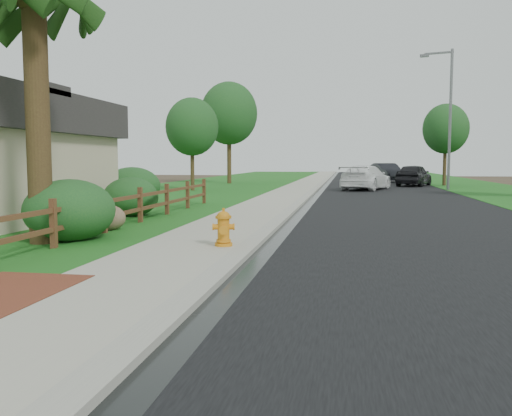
% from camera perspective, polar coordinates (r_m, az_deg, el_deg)
% --- Properties ---
extents(ground, '(120.00, 120.00, 0.00)m').
position_cam_1_polar(ground, '(8.17, -8.25, -8.40)').
color(ground, '#3B2E20').
extents(road, '(8.00, 90.00, 0.02)m').
position_cam_1_polar(road, '(42.65, 12.55, 2.40)').
color(road, black).
rests_on(road, ground).
extents(curb, '(0.40, 90.00, 0.12)m').
position_cam_1_polar(curb, '(42.65, 6.90, 2.55)').
color(curb, gray).
rests_on(curb, ground).
extents(wet_gutter, '(0.50, 90.00, 0.00)m').
position_cam_1_polar(wet_gutter, '(42.63, 7.37, 2.49)').
color(wet_gutter, black).
rests_on(wet_gutter, road).
extents(sidewalk, '(2.20, 90.00, 0.10)m').
position_cam_1_polar(sidewalk, '(42.73, 5.16, 2.56)').
color(sidewalk, '#AEAB97').
rests_on(sidewalk, ground).
extents(grass_strip, '(1.60, 90.00, 0.06)m').
position_cam_1_polar(grass_strip, '(42.92, 2.63, 2.56)').
color(grass_strip, '#1E5819').
rests_on(grass_strip, ground).
extents(lawn_near, '(9.00, 90.00, 0.04)m').
position_cam_1_polar(lawn_near, '(43.87, -4.13, 2.59)').
color(lawn_near, '#1E5819').
rests_on(lawn_near, ground).
extents(verge_far, '(6.00, 90.00, 0.04)m').
position_cam_1_polar(verge_far, '(43.55, 21.66, 2.23)').
color(verge_far, '#1E5819').
rests_on(verge_far, ground).
extents(brick_patch, '(1.60, 2.40, 0.11)m').
position_cam_1_polar(brick_patch, '(8.26, -25.34, -8.31)').
color(brick_patch, brown).
rests_on(brick_patch, ground).
extents(ranch_fence, '(0.12, 16.92, 1.10)m').
position_cam_1_polar(ranch_fence, '(15.27, -13.76, 0.11)').
color(ranch_fence, '#4B2519').
rests_on(ranch_fence, ground).
extents(fire_hydrant, '(0.53, 0.43, 0.80)m').
position_cam_1_polar(fire_hydrant, '(11.37, -3.44, -2.17)').
color(fire_hydrant, orange).
rests_on(fire_hydrant, sidewalk).
extents(white_suv, '(3.72, 5.71, 1.54)m').
position_cam_1_polar(white_suv, '(35.19, 11.48, 3.15)').
color(white_suv, white).
rests_on(white_suv, road).
extents(dark_car_mid, '(3.31, 5.02, 1.59)m').
position_cam_1_polar(dark_car_mid, '(41.32, 16.29, 3.35)').
color(dark_car_mid, black).
rests_on(dark_car_mid, road).
extents(dark_car_far, '(3.21, 5.21, 1.62)m').
position_cam_1_polar(dark_car_far, '(48.66, 13.55, 3.66)').
color(dark_car_far, black).
rests_on(dark_car_far, road).
extents(streetlight, '(2.00, 0.68, 8.78)m').
position_cam_1_polar(streetlight, '(36.46, 19.52, 9.61)').
color(streetlight, slate).
rests_on(streetlight, ground).
extents(boulder, '(1.33, 1.17, 0.74)m').
position_cam_1_polar(boulder, '(14.95, -15.58, -0.99)').
color(boulder, brown).
rests_on(boulder, ground).
extents(shrub_b, '(2.43, 2.43, 1.46)m').
position_cam_1_polar(shrub_b, '(13.28, -19.02, -0.25)').
color(shrub_b, '#18431F').
rests_on(shrub_b, ground).
extents(shrub_c, '(2.26, 2.26, 1.33)m').
position_cam_1_polar(shrub_c, '(18.60, -13.05, 1.13)').
color(shrub_c, '#18431F').
rests_on(shrub_c, ground).
extents(shrub_d, '(2.51, 2.51, 1.61)m').
position_cam_1_polar(shrub_d, '(23.38, -12.90, 2.26)').
color(shrub_d, '#18431F').
rests_on(shrub_d, ground).
extents(tree_near_left, '(3.22, 3.22, 5.70)m').
position_cam_1_polar(tree_near_left, '(33.64, -6.75, 8.47)').
color(tree_near_left, '#321F14').
rests_on(tree_near_left, ground).
extents(tree_mid_left, '(4.54, 4.54, 8.12)m').
position_cam_1_polar(tree_mid_left, '(43.87, -2.86, 9.90)').
color(tree_mid_left, '#321F14').
rests_on(tree_mid_left, ground).
extents(tree_mid_right, '(3.33, 3.33, 6.03)m').
position_cam_1_polar(tree_mid_right, '(42.47, 19.34, 7.86)').
color(tree_mid_right, '#321F14').
rests_on(tree_mid_right, ground).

